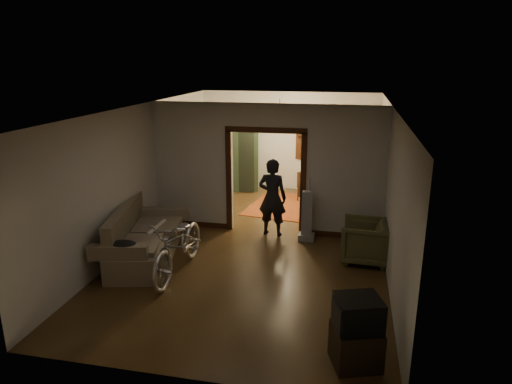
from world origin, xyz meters
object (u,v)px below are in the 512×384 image
(person, at_px, (272,197))
(desk, at_px, (323,182))
(armchair, at_px, (365,241))
(bicycle, at_px, (179,244))
(sofa, at_px, (145,235))
(locker, at_px, (241,158))

(person, distance_m, desk, 3.29)
(armchair, xyz_separation_m, person, (-1.94, 0.97, 0.45))
(bicycle, bearing_deg, desk, 68.66)
(sofa, relative_size, locker, 1.18)
(locker, height_order, desk, locker)
(armchair, bearing_deg, person, -112.97)
(sofa, xyz_separation_m, desk, (3.01, 4.91, -0.12))
(person, xyz_separation_m, desk, (0.88, 3.14, -0.45))
(sofa, height_order, armchair, sofa)
(armchair, bearing_deg, sofa, -75.35)
(sofa, distance_m, locker, 5.10)
(bicycle, height_order, desk, bicycle)
(person, xyz_separation_m, locker, (-1.49, 3.28, 0.10))
(sofa, xyz_separation_m, bicycle, (0.84, -0.40, 0.04))
(sofa, height_order, bicycle, bicycle)
(sofa, xyz_separation_m, locker, (0.64, 5.04, 0.43))
(desk, bearing_deg, sofa, -133.63)
(bicycle, relative_size, desk, 1.96)
(sofa, xyz_separation_m, armchair, (4.06, 0.79, -0.11))
(sofa, distance_m, bicycle, 0.93)
(person, bearing_deg, bicycle, 65.84)
(person, height_order, locker, locker)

